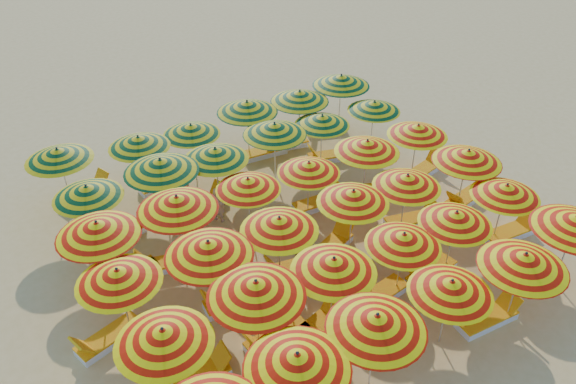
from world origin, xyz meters
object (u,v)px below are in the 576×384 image
object	(u,v)px
umbrella_15	(353,197)
lounger_2	(196,376)
umbrella_18	(97,229)
umbrella_20	(248,184)
umbrella_12	(118,276)
umbrella_23	(418,130)
lounger_16	(319,202)
umbrella_22	(367,146)
umbrella_9	(404,240)
lounger_11	(331,247)
lounger_1	(488,318)
lounger_7	(510,232)
lounger_19	(116,235)
lounger_12	(412,220)
lounger_18	(424,170)
umbrella_11	(506,190)
umbrella_27	(275,129)
umbrella_5	(576,223)
umbrella_14	(279,224)
lounger_9	(234,301)
lounger_5	(379,295)
umbrella_34	(300,96)
umbrella_13	(209,249)
lounger_24	(266,151)
umbrella_2	(377,322)
umbrella_16	(407,181)
lounger_3	(275,338)
lounger_10	(294,268)
lounger_21	(330,156)
umbrella_17	(468,156)
umbrella_33	(247,107)
umbrella_1	(297,361)
lounger_6	(430,273)
umbrella_3	(451,287)
lounger_26	(324,127)
umbrella_8	(334,265)
umbrella_29	(374,106)
umbrella_21	(309,168)
lounger_20	(206,205)
lounger_17	(378,190)
umbrella_19	(177,203)
lounger_25	(285,144)
umbrella_30	(58,155)
umbrella_26	(215,154)
umbrella_7	(256,289)
umbrella_28	(322,120)
umbrella_31	(139,142)
beachgoer_a	(218,204)
umbrella_25	(161,166)
umbrella_32	(191,130)
umbrella_35	(341,80)
lounger_23	(164,184)
lounger_14	(128,276)

from	to	relation	value
umbrella_15	lounger_2	distance (m)	6.49
umbrella_18	umbrella_20	bearing A→B (deg)	2.29
umbrella_12	umbrella_23	bearing A→B (deg)	9.58
lounger_16	umbrella_22	bearing A→B (deg)	-8.01
umbrella_9	lounger_11	bearing A→B (deg)	103.30
lounger_1	lounger_7	world-z (taller)	same
lounger_19	umbrella_22	bearing A→B (deg)	156.34
lounger_12	lounger_18	world-z (taller)	same
umbrella_11	umbrella_27	size ratio (longest dim) A/B	0.97
umbrella_5	umbrella_15	xyz separation A→B (m)	(-4.20, 4.15, -0.17)
umbrella_14	lounger_9	xyz separation A→B (m)	(-1.59, -0.24, -1.84)
lounger_5	umbrella_34	bearing A→B (deg)	-115.50
umbrella_13	lounger_16	world-z (taller)	umbrella_13
lounger_5	lounger_24	world-z (taller)	same
umbrella_2	umbrella_16	xyz separation A→B (m)	(4.34, 4.05, -0.16)
lounger_3	lounger_18	world-z (taller)	same
lounger_10	lounger_21	size ratio (longest dim) A/B	0.99
umbrella_12	lounger_9	size ratio (longest dim) A/B	1.40
lounger_1	umbrella_16	bearing A→B (deg)	86.31
umbrella_16	umbrella_17	distance (m)	2.44
umbrella_33	umbrella_1	bearing A→B (deg)	-112.27
lounger_2	lounger_6	xyz separation A→B (m)	(7.17, -0.15, 0.00)
umbrella_3	lounger_26	xyz separation A→B (m)	(3.71, 10.79, -1.75)
umbrella_14	umbrella_17	size ratio (longest dim) A/B	0.94
umbrella_8	umbrella_29	xyz separation A→B (m)	(6.40, 6.61, -0.14)
umbrella_21	lounger_20	size ratio (longest dim) A/B	1.16
umbrella_23	umbrella_15	bearing A→B (deg)	-153.98
lounger_17	umbrella_19	bearing A→B (deg)	-157.84
umbrella_3	lounger_19	size ratio (longest dim) A/B	1.34
lounger_1	lounger_9	world-z (taller)	same
umbrella_21	lounger_16	xyz separation A→B (m)	(0.60, 0.23, -1.71)
lounger_25	umbrella_27	bearing A→B (deg)	60.11
umbrella_22	lounger_21	xyz separation A→B (m)	(0.41, 2.64, -1.87)
umbrella_5	umbrella_16	bearing A→B (deg)	119.59
umbrella_30	lounger_16	size ratio (longest dim) A/B	1.29
umbrella_9	lounger_26	distance (m)	9.69
umbrella_26	lounger_5	world-z (taller)	umbrella_26
umbrella_7	lounger_5	world-z (taller)	umbrella_7
lounger_10	umbrella_8	bearing A→B (deg)	93.68
umbrella_28	umbrella_29	distance (m)	2.32
umbrella_28	umbrella_31	distance (m)	6.43
lounger_12	beachgoer_a	xyz separation A→B (m)	(-5.32, 3.34, 0.50)
umbrella_25	umbrella_32	size ratio (longest dim) A/B	1.02
umbrella_35	lounger_3	xyz separation A→B (m)	(-7.88, -8.51, -2.00)
umbrella_20	lounger_5	distance (m)	5.01
umbrella_23	lounger_23	world-z (taller)	umbrella_23
lounger_14	lounger_6	bearing A→B (deg)	141.00
lounger_16	lounger_12	bearing A→B (deg)	-45.28
umbrella_17	umbrella_20	bearing A→B (deg)	159.69
umbrella_17	umbrella_19	size ratio (longest dim) A/B	0.97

